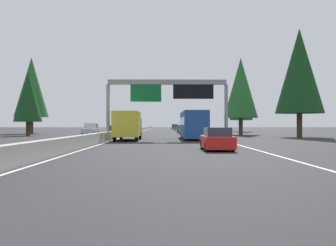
# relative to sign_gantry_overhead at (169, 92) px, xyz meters

# --- Properties ---
(ground_plane) EXTENTS (320.00, 320.00, 0.00)m
(ground_plane) POSITION_rel_sign_gantry_overhead_xyz_m (24.69, 6.04, -5.03)
(ground_plane) COLOR #262628
(median_barrier) EXTENTS (180.00, 0.56, 0.90)m
(median_barrier) POSITION_rel_sign_gantry_overhead_xyz_m (44.69, 6.34, -4.58)
(median_barrier) COLOR #9E9B93
(median_barrier) RESTS_ON ground
(shoulder_stripe_right) EXTENTS (160.00, 0.16, 0.01)m
(shoulder_stripe_right) POSITION_rel_sign_gantry_overhead_xyz_m (34.69, -5.48, -5.02)
(shoulder_stripe_right) COLOR silver
(shoulder_stripe_right) RESTS_ON ground
(shoulder_stripe_median) EXTENTS (160.00, 0.16, 0.01)m
(shoulder_stripe_median) POSITION_rel_sign_gantry_overhead_xyz_m (34.69, 5.79, -5.02)
(shoulder_stripe_median) COLOR silver
(shoulder_stripe_median) RESTS_ON ground
(sign_gantry_overhead) EXTENTS (0.50, 12.68, 6.32)m
(sign_gantry_overhead) POSITION_rel_sign_gantry_overhead_xyz_m (0.00, 0.00, 0.00)
(sign_gantry_overhead) COLOR gray
(sign_gantry_overhead) RESTS_ON ground
(sedan_mid_center) EXTENTS (4.40, 1.80, 1.47)m
(sedan_mid_center) POSITION_rel_sign_gantry_overhead_xyz_m (-15.70, -2.92, -4.34)
(sedan_mid_center) COLOR red
(sedan_mid_center) RESTS_ON ground
(box_truck_distant_a) EXTENTS (8.50, 2.40, 2.95)m
(box_truck_distant_a) POSITION_rel_sign_gantry_overhead_xyz_m (-0.18, 4.24, -3.42)
(box_truck_distant_a) COLOR gold
(box_truck_distant_a) RESTS_ON ground
(sedan_mid_left) EXTENTS (4.40, 1.80, 1.47)m
(sedan_mid_left) POSITION_rel_sign_gantry_overhead_xyz_m (37.58, -2.95, -4.34)
(sedan_mid_left) COLOR #2D6B38
(sedan_mid_left) RESTS_ON ground
(sedan_near_center) EXTENTS (4.40, 1.80, 1.47)m
(sedan_near_center) POSITION_rel_sign_gantry_overhead_xyz_m (67.51, -3.08, -4.34)
(sedan_near_center) COLOR slate
(sedan_near_center) RESTS_ON ground
(minivan_distant_b) EXTENTS (5.00, 1.95, 1.69)m
(minivan_distant_b) POSITION_rel_sign_gantry_overhead_xyz_m (93.74, -3.04, -4.08)
(minivan_distant_b) COLOR #1E4793
(minivan_distant_b) RESTS_ON ground
(pickup_far_center) EXTENTS (5.60, 2.00, 1.86)m
(pickup_far_center) POSITION_rel_sign_gantry_overhead_xyz_m (27.70, -3.17, -4.11)
(pickup_far_center) COLOR #AD931E
(pickup_far_center) RESTS_ON ground
(bus_mid_right) EXTENTS (11.50, 2.55, 3.10)m
(bus_mid_right) POSITION_rel_sign_gantry_overhead_xyz_m (3.66, -2.79, -3.31)
(bus_mid_right) COLOR #1E4793
(bus_mid_right) RESTS_ON ground
(sedan_near_right) EXTENTS (4.40, 1.80, 1.47)m
(sedan_near_right) POSITION_rel_sign_gantry_overhead_xyz_m (13.35, -2.79, -4.34)
(sedan_near_right) COLOR silver
(sedan_near_right) RESTS_ON ground
(oncoming_near) EXTENTS (5.60, 2.00, 1.86)m
(oncoming_near) POSITION_rel_sign_gantry_overhead_xyz_m (23.26, 12.48, -4.11)
(oncoming_near) COLOR silver
(oncoming_near) RESTS_ON ground
(oncoming_far) EXTENTS (4.40, 1.80, 1.47)m
(oncoming_far) POSITION_rel_sign_gantry_overhead_xyz_m (24.23, 8.74, -4.34)
(oncoming_far) COLOR black
(oncoming_far) RESTS_ON ground
(conifer_right_near) EXTENTS (6.17, 6.17, 14.03)m
(conifer_right_near) POSITION_rel_sign_gantry_overhead_xyz_m (9.51, -16.90, 3.51)
(conifer_right_near) COLOR #4C3823
(conifer_right_near) RESTS_ON ground
(conifer_right_mid) EXTENTS (5.37, 5.37, 12.21)m
(conifer_right_mid) POSITION_rel_sign_gantry_overhead_xyz_m (21.37, -11.64, 2.40)
(conifer_right_mid) COLOR #4C3823
(conifer_right_mid) RESTS_ON ground
(conifer_right_far) EXTENTS (5.23, 5.23, 11.89)m
(conifer_right_far) POSITION_rel_sign_gantry_overhead_xyz_m (48.47, -16.94, 2.20)
(conifer_right_far) COLOR #4C3823
(conifer_right_far) RESTS_ON ground
(conifer_left_near) EXTENTS (4.07, 4.07, 9.26)m
(conifer_left_near) POSITION_rel_sign_gantry_overhead_xyz_m (16.30, 20.26, 0.59)
(conifer_left_near) COLOR #4C3823
(conifer_left_near) RESTS_ON ground
(conifer_left_mid) EXTENTS (5.95, 5.95, 13.53)m
(conifer_left_mid) POSITION_rel_sign_gantry_overhead_xyz_m (28.98, 24.04, 3.20)
(conifer_left_mid) COLOR #4C3823
(conifer_left_mid) RESTS_ON ground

